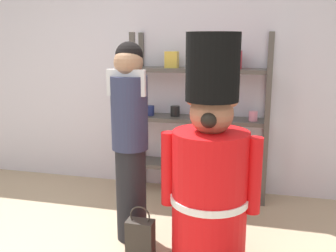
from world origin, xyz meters
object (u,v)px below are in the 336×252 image
merchandise_shelf (201,114)px  person_shopper (130,136)px  shopping_bag (140,238)px  teddy_bear_guard (210,173)px

merchandise_shelf → person_shopper: size_ratio=1.05×
merchandise_shelf → shopping_bag: (-0.24, -1.33, -0.72)m
person_shopper → shopping_bag: person_shopper is taller
teddy_bear_guard → person_shopper: (-0.67, 0.19, 0.18)m
merchandise_shelf → shopping_bag: bearing=-100.1°
merchandise_shelf → teddy_bear_guard: size_ratio=1.01×
shopping_bag → person_shopper: bearing=121.1°
teddy_bear_guard → shopping_bag: bearing=-171.3°
person_shopper → teddy_bear_guard: bearing=-15.5°
merchandise_shelf → person_shopper: (-0.40, -1.07, 0.00)m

